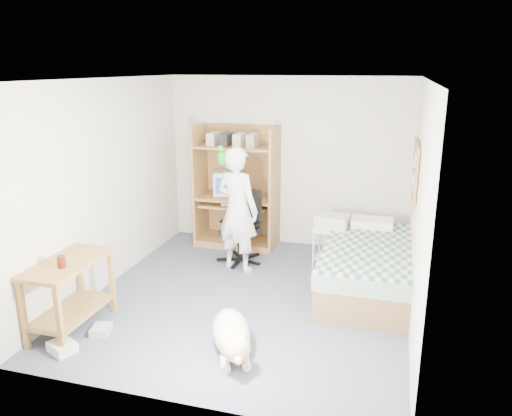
# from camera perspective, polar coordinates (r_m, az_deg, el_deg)

# --- Properties ---
(floor) EXTENTS (4.00, 4.00, 0.00)m
(floor) POSITION_cam_1_polar(r_m,az_deg,el_deg) (5.99, -0.74, -10.15)
(floor) COLOR #465160
(floor) RESTS_ON ground
(wall_back) EXTENTS (3.60, 0.02, 2.50)m
(wall_back) POSITION_cam_1_polar(r_m,az_deg,el_deg) (7.44, 3.62, 5.21)
(wall_back) COLOR beige
(wall_back) RESTS_ON floor
(wall_right) EXTENTS (0.02, 4.00, 2.50)m
(wall_right) POSITION_cam_1_polar(r_m,az_deg,el_deg) (5.34, 18.07, 0.13)
(wall_right) COLOR beige
(wall_right) RESTS_ON floor
(wall_left) EXTENTS (0.02, 4.00, 2.50)m
(wall_left) POSITION_cam_1_polar(r_m,az_deg,el_deg) (6.29, -16.72, 2.56)
(wall_left) COLOR beige
(wall_left) RESTS_ON floor
(ceiling) EXTENTS (3.60, 4.00, 0.02)m
(ceiling) POSITION_cam_1_polar(r_m,az_deg,el_deg) (5.38, -0.83, 14.53)
(ceiling) COLOR white
(ceiling) RESTS_ON wall_back
(computer_hutch) EXTENTS (1.20, 0.63, 1.80)m
(computer_hutch) POSITION_cam_1_polar(r_m,az_deg,el_deg) (7.47, -2.12, 1.89)
(computer_hutch) COLOR brown
(computer_hutch) RESTS_ON floor
(bed) EXTENTS (1.02, 2.02, 0.66)m
(bed) POSITION_cam_1_polar(r_m,az_deg,el_deg) (6.23, 12.53, -6.56)
(bed) COLOR brown
(bed) RESTS_ON floor
(side_desk) EXTENTS (0.50, 1.00, 0.75)m
(side_desk) POSITION_cam_1_polar(r_m,az_deg,el_deg) (5.45, -20.55, -8.25)
(side_desk) COLOR olive
(side_desk) RESTS_ON floor
(corkboard) EXTENTS (0.04, 0.94, 0.66)m
(corkboard) POSITION_cam_1_polar(r_m,az_deg,el_deg) (6.17, 17.74, 4.13)
(corkboard) COLOR olive
(corkboard) RESTS_ON wall_right
(office_chair) EXTENTS (0.57, 0.58, 1.00)m
(office_chair) POSITION_cam_1_polar(r_m,az_deg,el_deg) (6.92, -1.58, -3.28)
(office_chair) COLOR black
(office_chair) RESTS_ON floor
(person) EXTENTS (0.70, 0.57, 1.66)m
(person) POSITION_cam_1_polar(r_m,az_deg,el_deg) (6.49, -2.13, -0.21)
(person) COLOR silver
(person) RESTS_ON floor
(parrot) EXTENTS (0.12, 0.21, 0.34)m
(parrot) POSITION_cam_1_polar(r_m,az_deg,el_deg) (6.41, -3.88, 5.88)
(parrot) COLOR #158613
(parrot) RESTS_ON person
(dog) EXTENTS (0.64, 1.04, 0.42)m
(dog) POSITION_cam_1_polar(r_m,az_deg,el_deg) (4.88, -2.75, -14.25)
(dog) COLOR #D5B38F
(dog) RESTS_ON floor
(printer_cart) EXTENTS (0.49, 0.41, 0.55)m
(printer_cart) POSITION_cam_1_polar(r_m,az_deg,el_deg) (6.79, 8.60, -3.76)
(printer_cart) COLOR silver
(printer_cart) RESTS_ON floor
(printer) EXTENTS (0.45, 0.36, 0.18)m
(printer) POSITION_cam_1_polar(r_m,az_deg,el_deg) (6.70, 8.69, -1.55)
(printer) COLOR #BABAB5
(printer) RESTS_ON printer_cart
(crt_monitor) EXTENTS (0.43, 0.44, 0.35)m
(crt_monitor) POSITION_cam_1_polar(r_m,az_deg,el_deg) (7.49, -3.27, 2.90)
(crt_monitor) COLOR beige
(crt_monitor) RESTS_ON computer_hutch
(keyboard) EXTENTS (0.46, 0.18, 0.03)m
(keyboard) POSITION_cam_1_polar(r_m,az_deg,el_deg) (7.35, -2.14, 0.44)
(keyboard) COLOR beige
(keyboard) RESTS_ON computer_hutch
(pencil_cup) EXTENTS (0.08, 0.08, 0.12)m
(pencil_cup) POSITION_cam_1_polar(r_m,az_deg,el_deg) (7.29, 0.22, 1.55)
(pencil_cup) COLOR yellow
(pencil_cup) RESTS_ON computer_hutch
(drink_glass) EXTENTS (0.08, 0.08, 0.12)m
(drink_glass) POSITION_cam_1_polar(r_m,az_deg,el_deg) (5.20, -21.35, -5.73)
(drink_glass) COLOR #3B1309
(drink_glass) RESTS_ON side_desk
(floor_box_a) EXTENTS (0.31, 0.29, 0.10)m
(floor_box_a) POSITION_cam_1_polar(r_m,az_deg,el_deg) (5.27, -21.27, -14.60)
(floor_box_a) COLOR silver
(floor_box_a) RESTS_ON floor
(floor_box_b) EXTENTS (0.22, 0.25, 0.08)m
(floor_box_b) POSITION_cam_1_polar(r_m,az_deg,el_deg) (5.46, -17.28, -13.17)
(floor_box_b) COLOR #AAABA6
(floor_box_b) RESTS_ON floor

